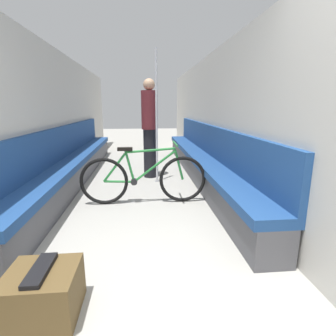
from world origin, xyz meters
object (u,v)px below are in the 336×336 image
at_px(bench_seat_row_right, 202,161).
at_px(bicycle, 144,179).
at_px(grab_pole_near, 157,120).
at_px(luggage_bag, 43,293).
at_px(bench_seat_row_left, 74,164).
at_px(passenger_standing, 150,128).

xyz_separation_m(bench_seat_row_right, bicycle, (-1.09, -1.22, 0.03)).
bearing_deg(grab_pole_near, luggage_bag, -106.45).
distance_m(bench_seat_row_left, luggage_bag, 3.27).
bearing_deg(bench_seat_row_right, bench_seat_row_left, 180.00).
relative_size(bench_seat_row_right, grab_pole_near, 2.59).
distance_m(bench_seat_row_left, bicycle, 1.75).
xyz_separation_m(bench_seat_row_left, passenger_standing, (1.38, 0.18, 0.62)).
height_order(bench_seat_row_left, grab_pole_near, grab_pole_near).
distance_m(bench_seat_row_left, bench_seat_row_right, 2.33).
bearing_deg(bicycle, luggage_bag, -88.25).
distance_m(bench_seat_row_right, luggage_bag, 3.66).
xyz_separation_m(grab_pole_near, passenger_standing, (-0.11, 0.34, -0.16)).
bearing_deg(passenger_standing, bench_seat_row_right, -41.81).
distance_m(grab_pole_near, passenger_standing, 0.39).
height_order(grab_pole_near, luggage_bag, grab_pole_near).
relative_size(bicycle, luggage_bag, 3.97).
bearing_deg(luggage_bag, bench_seat_row_left, 100.31).
relative_size(bench_seat_row_left, grab_pole_near, 2.59).
height_order(bench_seat_row_right, bicycle, bench_seat_row_right).
xyz_separation_m(bench_seat_row_right, passenger_standing, (-0.96, 0.18, 0.62)).
bearing_deg(bench_seat_row_right, bicycle, -131.70).
bearing_deg(bench_seat_row_right, passenger_standing, 169.22).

